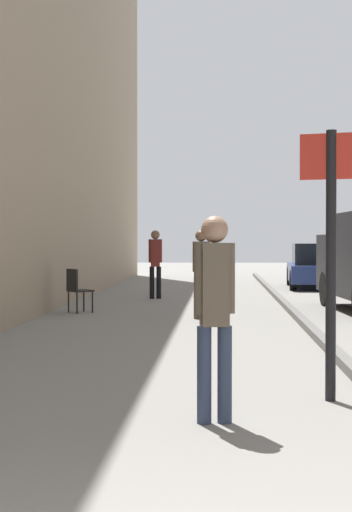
{
  "coord_description": "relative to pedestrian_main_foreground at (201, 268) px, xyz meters",
  "views": [
    {
      "loc": [
        0.06,
        -2.23,
        1.54
      ],
      "look_at": [
        -0.69,
        10.88,
        1.28
      ],
      "focal_mm": 54.47,
      "sensor_mm": 36.0,
      "label": 1
    }
  ],
  "objects": [
    {
      "name": "ground_plane",
      "position": [
        0.31,
        -0.99,
        -1.01
      ],
      "size": [
        80.0,
        80.0,
        0.0
      ],
      "primitive_type": "plane",
      "color": "gray"
    },
    {
      "name": "pedestrian_mid_block",
      "position": [
        -1.34,
        5.26,
        0.04
      ],
      "size": [
        0.36,
        0.24,
        1.81
      ],
      "rotation": [
        0.0,
        0.0,
        3.21
      ],
      "color": "black",
      "rests_on": "ground_plane"
    },
    {
      "name": "cafe_chair_near_window",
      "position": [
        -2.68,
        1.16,
        -0.47
      ],
      "size": [
        0.62,
        0.62,
        0.94
      ],
      "rotation": [
        0.0,
        0.0,
        5.4
      ],
      "color": "black",
      "rests_on": "ground_plane"
    },
    {
      "name": "kerb_strip",
      "position": [
        1.89,
        -0.99,
        -0.95
      ],
      "size": [
        0.16,
        40.0,
        0.12
      ],
      "primitive_type": "cube",
      "color": "#615F5B",
      "rests_on": "ground_plane"
    },
    {
      "name": "pedestrian_far_crossing",
      "position": [
        0.33,
        -8.69,
        -0.0
      ],
      "size": [
        0.34,
        0.23,
        1.75
      ],
      "rotation": [
        0.0,
        0.0,
        0.17
      ],
      "color": "#2D3851",
      "rests_on": "ground_plane"
    },
    {
      "name": "street_sign_post",
      "position": [
        1.43,
        -7.71,
        0.53
      ],
      "size": [
        0.59,
        0.18,
        2.6
      ],
      "rotation": [
        0.0,
        0.0,
        2.89
      ],
      "color": "black",
      "rests_on": "ground_plane"
    },
    {
      "name": "parked_car",
      "position": [
        3.52,
        10.26,
        -0.3
      ],
      "size": [
        2.03,
        4.29,
        1.45
      ],
      "rotation": [
        0.0,
        0.0,
        -0.05
      ],
      "color": "navy",
      "rests_on": "ground_plane"
    },
    {
      "name": "pedestrian_main_foreground",
      "position": [
        0.0,
        0.0,
        0.0
      ],
      "size": [
        0.34,
        0.25,
        1.75
      ],
      "rotation": [
        0.0,
        0.0,
        -0.31
      ],
      "color": "brown",
      "rests_on": "ground_plane"
    }
  ]
}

